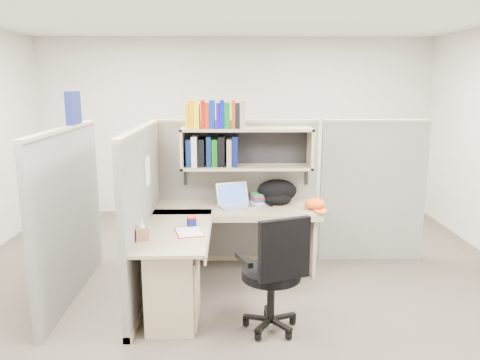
{
  "coord_description": "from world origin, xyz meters",
  "views": [
    {
      "loc": [
        -0.06,
        -4.27,
        2.04
      ],
      "look_at": [
        0.02,
        0.25,
        1.09
      ],
      "focal_mm": 35.0,
      "sensor_mm": 36.0,
      "label": 1
    }
  ],
  "objects_px": {
    "desk": "(194,263)",
    "task_chair": "(273,291)",
    "backpack": "(278,192)",
    "snack_canister": "(192,221)",
    "laptop": "(237,195)"
  },
  "relations": [
    {
      "from": "desk",
      "to": "snack_canister",
      "type": "relative_size",
      "value": 18.23
    },
    {
      "from": "laptop",
      "to": "snack_canister",
      "type": "xyz_separation_m",
      "value": [
        -0.42,
        -0.64,
        -0.08
      ]
    },
    {
      "from": "task_chair",
      "to": "snack_canister",
      "type": "bearing_deg",
      "value": 138.79
    },
    {
      "from": "backpack",
      "to": "task_chair",
      "type": "height_order",
      "value": "task_chair"
    },
    {
      "from": "snack_canister",
      "to": "task_chair",
      "type": "bearing_deg",
      "value": -41.21
    },
    {
      "from": "desk",
      "to": "laptop",
      "type": "distance_m",
      "value": 1.01
    },
    {
      "from": "backpack",
      "to": "snack_canister",
      "type": "xyz_separation_m",
      "value": [
        -0.88,
        -0.81,
        -0.08
      ]
    },
    {
      "from": "task_chair",
      "to": "backpack",
      "type": "bearing_deg",
      "value": 83.35
    },
    {
      "from": "desk",
      "to": "snack_canister",
      "type": "xyz_separation_m",
      "value": [
        -0.03,
        0.18,
        0.34
      ]
    },
    {
      "from": "desk",
      "to": "task_chair",
      "type": "xyz_separation_m",
      "value": [
        0.68,
        -0.44,
        -0.08
      ]
    },
    {
      "from": "snack_canister",
      "to": "task_chair",
      "type": "xyz_separation_m",
      "value": [
        0.71,
        -0.62,
        -0.42
      ]
    },
    {
      "from": "snack_canister",
      "to": "desk",
      "type": "bearing_deg",
      "value": -81.49
    },
    {
      "from": "desk",
      "to": "snack_canister",
      "type": "height_order",
      "value": "snack_canister"
    },
    {
      "from": "laptop",
      "to": "snack_canister",
      "type": "distance_m",
      "value": 0.78
    },
    {
      "from": "desk",
      "to": "backpack",
      "type": "height_order",
      "value": "backpack"
    }
  ]
}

